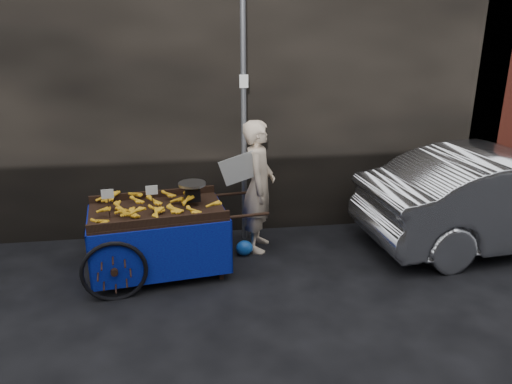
{
  "coord_description": "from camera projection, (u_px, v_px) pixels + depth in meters",
  "views": [
    {
      "loc": [
        -0.51,
        -5.73,
        3.26
      ],
      "look_at": [
        0.36,
        0.5,
        1.03
      ],
      "focal_mm": 35.0,
      "sensor_mm": 36.0,
      "label": 1
    }
  ],
  "objects": [
    {
      "name": "plastic_bag",
      "position": [
        244.0,
        248.0,
        7.15
      ],
      "size": [
        0.25,
        0.2,
        0.22
      ],
      "primitive_type": "ellipsoid",
      "color": "#1751AC",
      "rests_on": "ground"
    },
    {
      "name": "ground",
      "position": [
        234.0,
        280.0,
        6.5
      ],
      "size": [
        80.0,
        80.0,
        0.0
      ],
      "primitive_type": "plane",
      "color": "black",
      "rests_on": "ground"
    },
    {
      "name": "street_pole",
      "position": [
        244.0,
        109.0,
        7.08
      ],
      "size": [
        0.12,
        0.1,
        4.0
      ],
      "color": "slate",
      "rests_on": "ground"
    },
    {
      "name": "banana_cart",
      "position": [
        153.0,
        217.0,
        6.46
      ],
      "size": [
        2.49,
        1.39,
        1.29
      ],
      "rotation": [
        0.0,
        0.0,
        0.13
      ],
      "color": "black",
      "rests_on": "ground"
    },
    {
      "name": "vendor",
      "position": [
        259.0,
        186.0,
        7.11
      ],
      "size": [
        0.89,
        0.79,
        1.92
      ],
      "rotation": [
        0.0,
        0.0,
        1.32
      ],
      "color": "#C7AF94",
      "rests_on": "ground"
    },
    {
      "name": "building_wall",
      "position": [
        240.0,
        65.0,
        8.14
      ],
      "size": [
        13.5,
        2.0,
        5.0
      ],
      "color": "black",
      "rests_on": "ground"
    },
    {
      "name": "parked_car",
      "position": [
        508.0,
        198.0,
        7.36
      ],
      "size": [
        4.5,
        1.93,
        1.44
      ],
      "primitive_type": "imported",
      "rotation": [
        0.0,
        0.0,
        1.67
      ],
      "color": "silver",
      "rests_on": "ground"
    }
  ]
}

